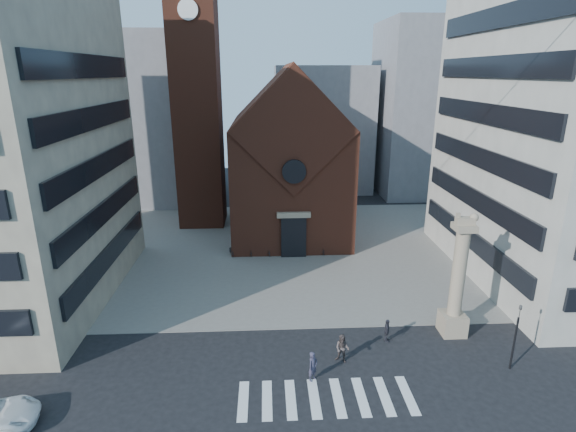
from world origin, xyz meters
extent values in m
plane|color=black|center=(0.00, 0.00, 0.00)|extent=(120.00, 120.00, 0.00)
cube|color=gray|center=(0.00, 19.00, 0.03)|extent=(46.00, 30.00, 0.05)
cube|color=brown|center=(0.00, 25.00, 6.00)|extent=(12.00, 16.00, 12.00)
cube|color=brown|center=(0.00, 25.40, 12.00)|extent=(12.00, 15.40, 12.00)
cube|color=brown|center=(0.00, 17.05, 12.00)|extent=(11.76, 0.50, 11.76)
cylinder|color=black|center=(0.00, 16.60, 8.50)|extent=(2.20, 0.30, 2.20)
cube|color=black|center=(0.00, 16.85, 2.00)|extent=(2.40, 0.30, 4.00)
cube|color=tan|center=(0.00, 16.80, 4.30)|extent=(3.20, 0.40, 0.50)
cube|color=brown|center=(-10.00, 28.00, 15.00)|extent=(5.00, 5.00, 30.00)
cylinder|color=white|center=(-10.00, 25.40, 23.00)|extent=(2.00, 0.20, 2.00)
cube|color=gray|center=(-20.00, 40.00, 11.00)|extent=(16.00, 14.00, 22.00)
cube|color=gray|center=(6.00, 45.00, 9.00)|extent=(14.00, 12.00, 18.00)
cube|color=gray|center=(22.00, 42.00, 12.00)|extent=(16.00, 14.00, 24.00)
cube|color=tan|center=(10.00, 3.00, 0.75)|extent=(1.60, 1.60, 1.50)
cylinder|color=tan|center=(10.00, 3.00, 4.50)|extent=(0.90, 0.90, 6.00)
cube|color=tan|center=(10.00, 3.00, 7.70)|extent=(1.30, 1.30, 0.40)
cube|color=tan|center=(10.00, 3.00, 8.10)|extent=(1.20, 0.50, 0.55)
sphere|color=tan|center=(10.55, 3.00, 8.35)|extent=(0.56, 0.56, 0.56)
cube|color=tan|center=(9.50, 3.00, 8.50)|extent=(0.25, 0.15, 0.35)
cylinder|color=black|center=(12.00, -1.00, 1.75)|extent=(0.12, 0.12, 3.50)
imported|color=black|center=(12.00, -1.00, 3.90)|extent=(0.13, 0.16, 0.80)
imported|color=#363347|center=(-0.03, -1.44, 0.92)|extent=(0.79, 0.79, 1.84)
imported|color=#4F423F|center=(1.96, 0.21, 0.92)|extent=(1.12, 1.04, 1.84)
imported|color=#2B2A33|center=(5.26, 2.22, 0.81)|extent=(0.58, 1.01, 1.62)
imported|color=black|center=(-6.03, 17.53, 0.51)|extent=(1.05, 1.86, 0.93)
imported|color=black|center=(-4.28, 17.53, 0.56)|extent=(0.91, 1.78, 1.03)
imported|color=black|center=(-2.52, 17.53, 0.51)|extent=(1.05, 1.86, 0.93)
imported|color=black|center=(-0.77, 17.53, 0.56)|extent=(0.91, 1.78, 1.03)
imported|color=black|center=(0.99, 17.53, 0.51)|extent=(1.05, 1.86, 0.93)
imported|color=black|center=(2.74, 17.53, 0.56)|extent=(0.91, 1.78, 1.03)
camera|label=1|loc=(-2.59, -23.33, 17.10)|focal=28.00mm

